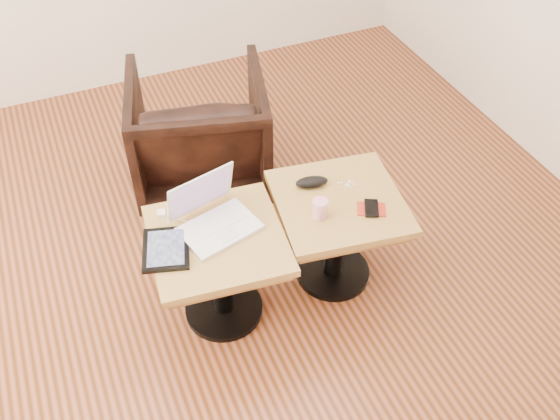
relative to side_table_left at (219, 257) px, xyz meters
name	(u,v)px	position (x,y,z in m)	size (l,w,h in m)	color
room_shell	(187,75)	(-0.05, 0.00, 0.95)	(4.52, 4.52, 2.71)	#4C250F
side_table_left	(219,257)	(0.00, 0.00, 0.00)	(0.64, 0.64, 0.53)	black
side_table_right	(337,220)	(0.60, 0.00, 0.00)	(0.66, 0.66, 0.53)	black
laptop	(213,217)	(0.01, 0.08, 0.18)	(0.39, 0.35, 0.23)	white
tablet	(166,249)	(-0.22, 0.01, 0.14)	(0.26, 0.29, 0.02)	black
charging_adapter	(161,214)	(-0.19, 0.23, 0.14)	(0.04, 0.04, 0.02)	white
glasses_case	(312,182)	(0.52, 0.14, 0.16)	(0.16, 0.07, 0.05)	black
striped_cup	(320,208)	(0.47, -0.06, 0.18)	(0.07, 0.07, 0.09)	#E44277
earbuds_tangle	(348,184)	(0.69, 0.08, 0.14)	(0.08, 0.05, 0.01)	white
phone_on_sleeve	(371,209)	(0.70, -0.11, 0.14)	(0.15, 0.14, 0.02)	#A01507
armchair	(200,132)	(0.22, 0.99, -0.05)	(0.75, 0.77, 0.70)	black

